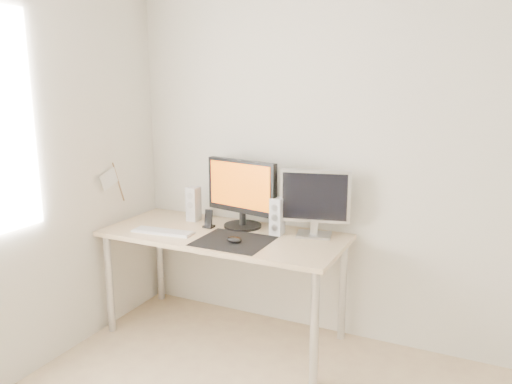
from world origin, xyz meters
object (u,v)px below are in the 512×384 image
(keyboard, at_px, (163,232))
(main_monitor, at_px, (242,191))
(speaker_left, at_px, (193,204))
(speaker_right, at_px, (277,216))
(mouse, at_px, (234,240))
(desk, at_px, (224,244))
(phone_dock, at_px, (209,222))
(second_monitor, at_px, (315,200))

(keyboard, bearing_deg, main_monitor, 39.20)
(speaker_left, relative_size, speaker_right, 1.00)
(speaker_left, bearing_deg, mouse, -33.47)
(desk, bearing_deg, main_monitor, 74.23)
(desk, relative_size, speaker_right, 6.53)
(speaker_right, distance_m, phone_dock, 0.49)
(desk, bearing_deg, phone_dock, 155.60)
(main_monitor, relative_size, speaker_right, 2.24)
(second_monitor, distance_m, phone_dock, 0.75)
(speaker_left, xyz_separation_m, phone_dock, (0.19, -0.11, -0.08))
(speaker_right, bearing_deg, speaker_left, 175.68)
(phone_dock, bearing_deg, keyboard, -132.23)
(main_monitor, bearing_deg, second_monitor, 2.61)
(desk, relative_size, phone_dock, 12.70)
(main_monitor, distance_m, keyboard, 0.59)
(second_monitor, distance_m, speaker_left, 0.91)
(desk, xyz_separation_m, phone_dock, (-0.15, 0.07, 0.12))
(mouse, distance_m, second_monitor, 0.57)
(speaker_right, height_order, phone_dock, speaker_right)
(desk, height_order, keyboard, keyboard)
(mouse, bearing_deg, second_monitor, 41.32)
(phone_dock, bearing_deg, speaker_left, 150.18)
(main_monitor, xyz_separation_m, second_monitor, (0.51, 0.02, -0.01))
(mouse, bearing_deg, phone_dock, 144.47)
(desk, bearing_deg, keyboard, -155.69)
(second_monitor, bearing_deg, speaker_left, -178.80)
(speaker_left, distance_m, keyboard, 0.36)
(main_monitor, distance_m, second_monitor, 0.51)
(mouse, distance_m, keyboard, 0.53)
(second_monitor, bearing_deg, main_monitor, -177.39)
(second_monitor, bearing_deg, speaker_right, -163.18)
(speaker_left, height_order, keyboard, speaker_left)
(main_monitor, height_order, keyboard, main_monitor)
(desk, height_order, speaker_left, speaker_left)
(second_monitor, relative_size, speaker_right, 1.83)
(speaker_left, bearing_deg, main_monitor, -0.65)
(main_monitor, xyz_separation_m, speaker_left, (-0.39, 0.00, -0.13))
(second_monitor, height_order, speaker_left, second_monitor)
(mouse, relative_size, desk, 0.06)
(keyboard, bearing_deg, second_monitor, 21.31)
(speaker_left, xyz_separation_m, speaker_right, (0.67, -0.05, 0.00))
(mouse, relative_size, main_monitor, 0.19)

